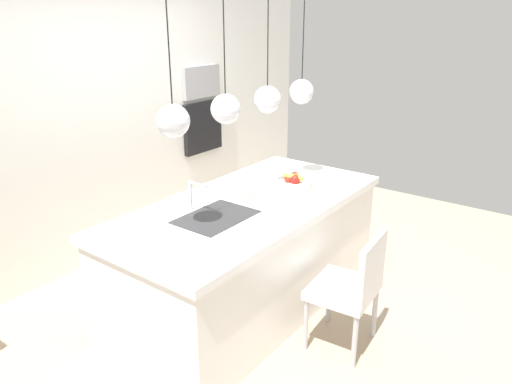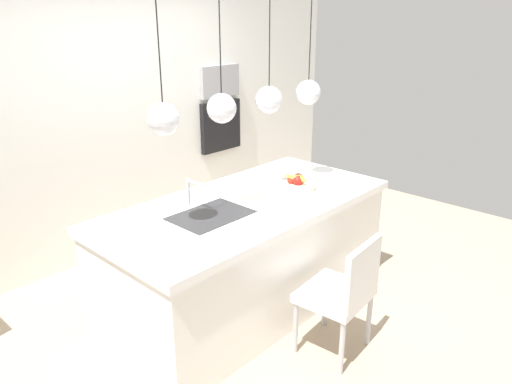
{
  "view_description": "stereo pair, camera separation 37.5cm",
  "coord_description": "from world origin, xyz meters",
  "px_view_note": "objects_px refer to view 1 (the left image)",
  "views": [
    {
      "loc": [
        -2.73,
        -2.11,
        2.23
      ],
      "look_at": [
        0.1,
        0.0,
        0.94
      ],
      "focal_mm": 34.03,
      "sensor_mm": 36.0,
      "label": 1
    },
    {
      "loc": [
        -2.49,
        -2.4,
        2.23
      ],
      "look_at": [
        0.1,
        0.0,
        0.94
      ],
      "focal_mm": 34.03,
      "sensor_mm": 36.0,
      "label": 2
    }
  ],
  "objects_px": {
    "fruit_bowl": "(294,182)",
    "oven": "(202,127)",
    "microwave": "(201,82)",
    "chair_near": "(352,285)"
  },
  "relations": [
    {
      "from": "microwave",
      "to": "oven",
      "type": "xyz_separation_m",
      "value": [
        0.0,
        0.0,
        -0.5
      ]
    },
    {
      "from": "microwave",
      "to": "chair_near",
      "type": "relative_size",
      "value": 0.62
    },
    {
      "from": "oven",
      "to": "fruit_bowl",
      "type": "bearing_deg",
      "value": -113.37
    },
    {
      "from": "fruit_bowl",
      "to": "chair_near",
      "type": "distance_m",
      "value": 1.04
    },
    {
      "from": "fruit_bowl",
      "to": "oven",
      "type": "bearing_deg",
      "value": 66.63
    },
    {
      "from": "fruit_bowl",
      "to": "microwave",
      "type": "height_order",
      "value": "microwave"
    },
    {
      "from": "fruit_bowl",
      "to": "microwave",
      "type": "xyz_separation_m",
      "value": [
        0.73,
        1.68,
        0.61
      ]
    },
    {
      "from": "microwave",
      "to": "chair_near",
      "type": "bearing_deg",
      "value": -116.14
    },
    {
      "from": "fruit_bowl",
      "to": "oven",
      "type": "height_order",
      "value": "oven"
    },
    {
      "from": "microwave",
      "to": "oven",
      "type": "height_order",
      "value": "microwave"
    }
  ]
}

